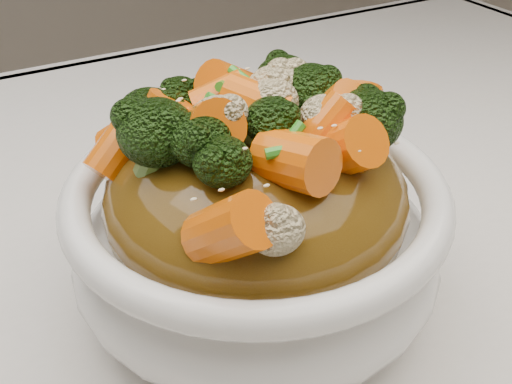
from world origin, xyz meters
TOP-DOWN VIEW (x-y plane):
  - tablecloth at (0.00, 0.00)m, footprint 1.20×0.80m
  - bowl at (0.01, -0.04)m, footprint 0.26×0.26m
  - sauce_base at (0.01, -0.04)m, footprint 0.21×0.21m
  - carrots at (0.01, -0.04)m, footprint 0.21×0.21m
  - broccoli at (0.01, -0.04)m, footprint 0.21×0.21m
  - cauliflower at (0.01, -0.04)m, footprint 0.21×0.21m
  - scallions at (0.01, -0.04)m, footprint 0.15×0.15m
  - sesame_seeds at (0.01, -0.04)m, footprint 0.19×0.19m

SIDE VIEW (x-z plane):
  - tablecloth at x=0.00m, z-range 0.71..0.75m
  - bowl at x=0.01m, z-range 0.75..0.84m
  - sauce_base at x=0.01m, z-range 0.77..0.87m
  - cauliflower at x=0.01m, z-range 0.86..0.90m
  - broccoli at x=0.01m, z-range 0.86..0.91m
  - carrots at x=0.01m, z-range 0.86..0.91m
  - scallions at x=0.01m, z-range 0.88..0.90m
  - sesame_seeds at x=0.01m, z-range 0.88..0.89m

